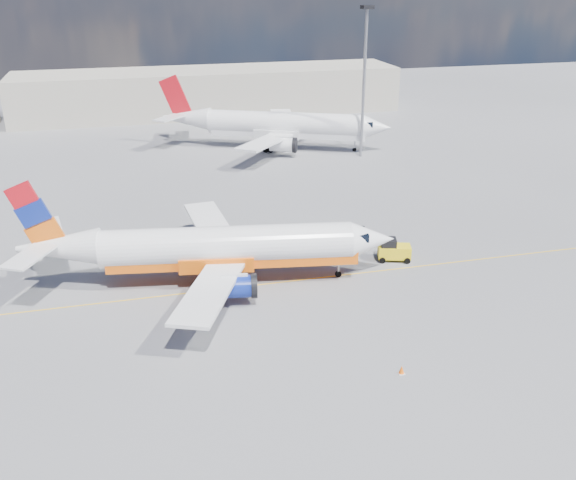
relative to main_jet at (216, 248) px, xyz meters
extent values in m
plane|color=slate|center=(4.38, -4.43, -3.24)|extent=(240.00, 240.00, 0.00)
cube|color=yellow|center=(4.38, -1.43, -3.23)|extent=(70.00, 0.15, 0.01)
cube|color=#AAA393|center=(9.38, 70.57, 0.76)|extent=(70.00, 14.00, 8.00)
cylinder|color=white|center=(1.00, -0.16, 0.22)|extent=(21.37, 6.52, 3.26)
cone|color=white|center=(13.32, -2.10, 0.22)|extent=(4.30, 3.82, 3.26)
cone|color=white|center=(-12.75, 2.01, 0.55)|extent=(7.12, 4.11, 3.10)
cube|color=black|center=(12.00, -1.89, 0.75)|extent=(1.96, 2.44, 0.67)
cube|color=orange|center=(1.47, -0.23, -0.89)|extent=(21.28, 5.95, 1.15)
cube|color=white|center=(0.62, 6.71, -0.65)|extent=(4.07, 11.75, 0.77)
cube|color=white|center=(-1.47, -6.57, -0.65)|extent=(7.33, 11.81, 0.77)
cylinder|color=navy|center=(2.14, 4.04, -1.56)|extent=(3.70, 2.34, 1.82)
cylinder|color=navy|center=(0.80, -4.50, -1.56)|extent=(3.70, 2.34, 1.82)
cylinder|color=black|center=(3.66, 3.80, -1.56)|extent=(0.79, 2.07, 2.02)
cylinder|color=black|center=(2.31, -4.74, -1.56)|extent=(0.79, 2.07, 2.02)
cube|color=orange|center=(-14.18, 2.24, 3.48)|extent=(4.50, 0.99, 5.99)
cube|color=white|center=(-13.70, 5.27, 1.18)|extent=(2.84, 5.07, 0.17)
cube|color=white|center=(-14.66, -0.80, 1.18)|extent=(4.06, 5.24, 0.17)
cylinder|color=#95959D|center=(10.48, -1.65, -2.04)|extent=(0.20, 0.20, 2.02)
cylinder|color=black|center=(10.48, -1.65, -2.97)|extent=(0.57, 0.31, 0.54)
cylinder|color=black|center=(-0.54, 2.42, -2.81)|extent=(0.91, 0.50, 0.86)
cylinder|color=black|center=(-1.26, -2.13, -2.81)|extent=(0.91, 0.50, 0.86)
cylinder|color=white|center=(16.64, 41.84, 0.52)|extent=(22.47, 12.49, 3.55)
cone|color=white|center=(29.08, 36.38, 0.52)|extent=(5.25, 4.93, 3.55)
cone|color=white|center=(2.78, 47.93, 0.89)|extent=(8.05, 6.03, 3.37)
cube|color=black|center=(27.74, 36.97, 1.10)|extent=(2.59, 2.91, 0.73)
cube|color=white|center=(17.12, 41.63, -0.68)|extent=(22.22, 11.92, 1.25)
cube|color=white|center=(18.15, 49.17, -0.42)|extent=(5.41, 12.92, 0.84)
cube|color=white|center=(12.27, 35.78, -0.42)|extent=(10.31, 11.96, 0.84)
cylinder|color=white|center=(19.01, 45.94, -1.41)|extent=(4.24, 3.33, 1.98)
cylinder|color=white|center=(15.23, 37.33, -1.41)|extent=(4.24, 3.33, 1.98)
cylinder|color=black|center=(20.54, 45.26, -1.41)|extent=(1.36, 2.22, 2.19)
cylinder|color=black|center=(16.76, 36.65, -1.41)|extent=(1.36, 2.22, 2.19)
cube|color=red|center=(1.34, 48.56, 4.07)|extent=(4.62, 2.26, 6.52)
cube|color=white|center=(2.68, 51.62, 1.57)|extent=(2.81, 5.43, 0.19)
cube|color=white|center=(0.00, 45.50, 1.57)|extent=(5.19, 5.43, 0.19)
cylinder|color=#95959D|center=(26.21, 37.64, -1.93)|extent=(0.25, 0.25, 2.19)
cylinder|color=black|center=(26.21, 37.64, -2.95)|extent=(0.64, 0.46, 0.58)
cylinder|color=black|center=(15.74, 44.98, -2.77)|extent=(1.02, 0.74, 0.94)
cylinder|color=black|center=(13.72, 40.39, -2.77)|extent=(1.02, 0.74, 0.94)
cylinder|color=black|center=(15.79, 1.57, -2.95)|extent=(0.61, 0.39, 0.57)
cylinder|color=black|center=(15.32, 0.04, -2.95)|extent=(0.61, 0.39, 0.57)
cylinder|color=black|center=(17.97, 0.90, -2.95)|extent=(0.61, 0.39, 0.57)
cylinder|color=black|center=(17.50, -0.63, -2.95)|extent=(0.61, 0.39, 0.57)
cube|color=yellow|center=(16.65, 0.47, -2.38)|extent=(3.31, 2.40, 1.14)
cube|color=black|center=(16.10, 0.64, -1.47)|extent=(1.72, 1.72, 0.69)
cube|color=white|center=(9.92, -16.62, -3.22)|extent=(0.44, 0.44, 0.04)
cone|color=#FF600A|center=(9.92, -16.62, -2.91)|extent=(0.37, 0.37, 0.57)
cylinder|color=#95959D|center=(26.20, 35.03, 6.78)|extent=(0.44, 0.44, 20.04)
cube|color=black|center=(26.20, 35.03, 17.11)|extent=(1.50, 1.50, 0.50)
camera|label=1|loc=(-6.43, -49.64, 21.76)|focal=40.00mm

